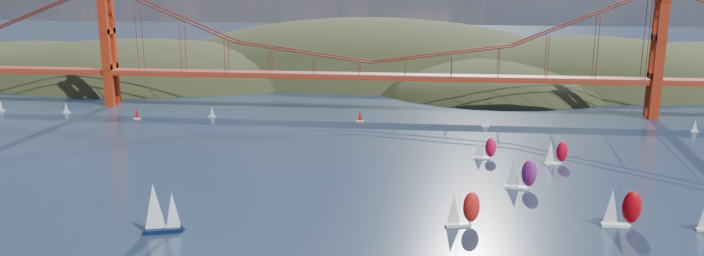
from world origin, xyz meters
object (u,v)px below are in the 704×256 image
racer_rwb (521,173)px  racer_0 (462,208)px  racer_5 (485,148)px  racer_3 (556,152)px  racer_1 (621,207)px  sloop_navy (160,209)px

racer_rwb → racer_0: bearing=-112.9°
racer_0 → racer_5: racer_0 is taller
racer_0 → racer_3: (33.08, 57.74, -0.69)m
racer_3 → racer_5: racer_3 is taller
racer_3 → racer_rwb: size_ratio=0.86×
racer_1 → racer_rwb: racer_1 is taller
racer_1 → racer_rwb: bearing=127.1°
racer_0 → sloop_navy: bearing=174.3°
racer_0 → racer_rwb: size_ratio=1.00×
sloop_navy → racer_5: 112.19m
racer_3 → racer_rwb: 30.36m
racer_0 → racer_rwb: racer_rwb is taller
racer_0 → racer_rwb: (18.35, 31.20, 0.01)m
racer_3 → racer_5: bearing=158.9°
sloop_navy → racer_1: size_ratio=1.29×
racer_rwb → racer_3: bearing=68.5°
sloop_navy → racer_rwb: size_ratio=1.37×
racer_0 → racer_3: 66.55m
sloop_navy → racer_3: sloop_navy is taller
racer_3 → racer_5: 23.08m
racer_1 → racer_5: bearing=116.0°
racer_1 → sloop_navy: bearing=-172.9°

